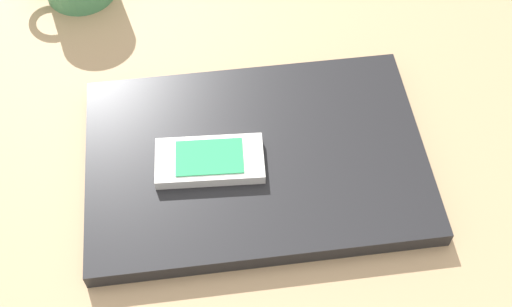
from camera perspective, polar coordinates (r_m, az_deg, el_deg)
desk_surface at (r=71.35cm, az=-3.73°, el=-0.24°), size 120.00×80.00×3.00cm
laptop_closed at (r=67.96cm, az=-0.00°, el=-0.48°), size 36.65×26.84×2.02cm
cell_phone_on_laptop at (r=66.04cm, az=-4.01°, el=-0.61°), size 11.51×7.11×1.33cm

